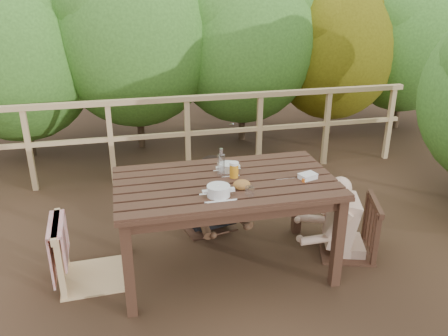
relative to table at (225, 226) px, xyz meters
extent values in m
plane|color=#462F1E|center=(0.00, 0.00, -0.40)|extent=(60.00, 60.00, 0.00)
cube|color=#392318|center=(0.00, 0.00, 0.00)|extent=(1.73, 0.97, 0.80)
cube|color=#D6B07A|center=(-1.10, 0.10, 0.12)|extent=(0.54, 0.54, 1.04)
cube|color=#392318|center=(-0.02, 0.74, 0.08)|extent=(0.57, 0.57, 0.96)
cube|color=#392318|center=(1.12, 0.00, 0.08)|extent=(0.61, 0.61, 0.97)
cube|color=#D6B07A|center=(0.00, 2.00, 0.10)|extent=(5.60, 0.10, 1.01)
cylinder|color=white|center=(-0.11, -0.26, 0.45)|extent=(0.29, 0.29, 0.10)
cylinder|color=white|center=(0.06, 0.18, 0.44)|extent=(0.24, 0.24, 0.08)
ellipsoid|color=#976134|center=(0.09, -0.16, 0.44)|extent=(0.14, 0.10, 0.08)
cylinder|color=orange|center=(0.08, 0.04, 0.47)|extent=(0.07, 0.07, 0.14)
cylinder|color=silver|center=(-0.01, 0.09, 0.53)|extent=(0.06, 0.06, 0.25)
cylinder|color=silver|center=(0.11, -0.30, 0.44)|extent=(0.07, 0.07, 0.08)
cube|color=white|center=(0.64, -0.12, 0.43)|extent=(0.16, 0.13, 0.06)
camera|label=1|loc=(-0.75, -3.23, 1.91)|focal=37.04mm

